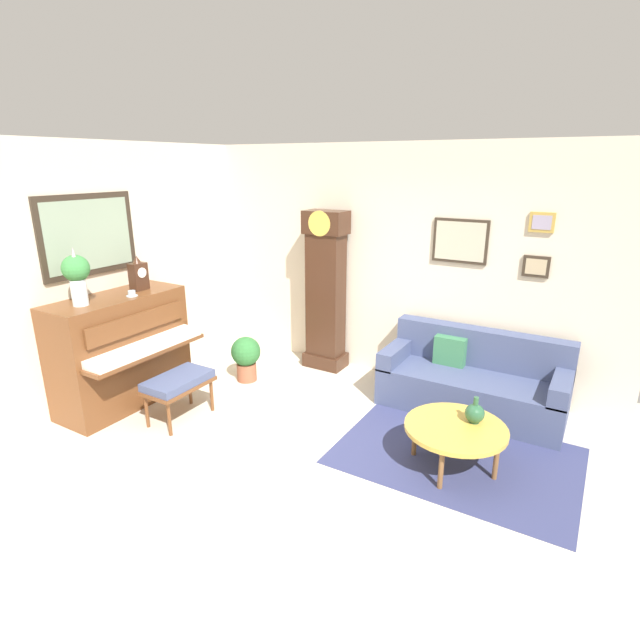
% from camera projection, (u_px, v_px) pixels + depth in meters
% --- Properties ---
extents(ground_plane, '(6.40, 6.00, 0.10)m').
position_uv_depth(ground_plane, '(287.00, 470.00, 4.41)').
color(ground_plane, beige).
extents(wall_left, '(0.13, 4.90, 2.80)m').
position_uv_depth(wall_left, '(81.00, 277.00, 5.23)').
color(wall_left, beige).
rests_on(wall_left, ground_plane).
extents(wall_back, '(5.30, 0.13, 2.80)m').
position_uv_depth(wall_back, '(398.00, 264.00, 5.92)').
color(wall_back, beige).
rests_on(wall_back, ground_plane).
extents(area_rug, '(2.10, 1.50, 0.01)m').
position_uv_depth(area_rug, '(456.00, 455.00, 4.53)').
color(area_rug, navy).
rests_on(area_rug, ground_plane).
extents(piano, '(0.87, 1.44, 1.23)m').
position_uv_depth(piano, '(122.00, 350.00, 5.38)').
color(piano, brown).
rests_on(piano, ground_plane).
extents(piano_bench, '(0.42, 0.70, 0.48)m').
position_uv_depth(piano_bench, '(178.00, 383.00, 5.08)').
color(piano_bench, brown).
rests_on(piano_bench, ground_plane).
extents(grandfather_clock, '(0.52, 0.34, 2.03)m').
position_uv_depth(grandfather_clock, '(326.00, 295.00, 6.26)').
color(grandfather_clock, '#3D2316').
rests_on(grandfather_clock, ground_plane).
extents(couch, '(1.90, 0.80, 0.84)m').
position_uv_depth(couch, '(473.00, 381.00, 5.34)').
color(couch, '#424C70').
rests_on(couch, ground_plane).
extents(coffee_table, '(0.88, 0.88, 0.40)m').
position_uv_depth(coffee_table, '(456.00, 429.00, 4.27)').
color(coffee_table, gold).
rests_on(coffee_table, ground_plane).
extents(mantel_clock, '(0.13, 0.18, 0.38)m').
position_uv_depth(mantel_clock, '(138.00, 275.00, 5.41)').
color(mantel_clock, '#3D2316').
rests_on(mantel_clock, piano).
extents(flower_vase, '(0.26, 0.26, 0.58)m').
position_uv_depth(flower_vase, '(76.00, 274.00, 4.78)').
color(flower_vase, silver).
rests_on(flower_vase, piano).
extents(teacup, '(0.12, 0.12, 0.06)m').
position_uv_depth(teacup, '(132.00, 294.00, 5.20)').
color(teacup, '#ADC6D6').
rests_on(teacup, piano).
extents(green_jug, '(0.17, 0.17, 0.24)m').
position_uv_depth(green_jug, '(475.00, 413.00, 4.30)').
color(green_jug, '#234C33').
rests_on(green_jug, coffee_table).
extents(potted_plant, '(0.36, 0.36, 0.56)m').
position_uv_depth(potted_plant, '(246.00, 356.00, 6.02)').
color(potted_plant, '#935138').
rests_on(potted_plant, ground_plane).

